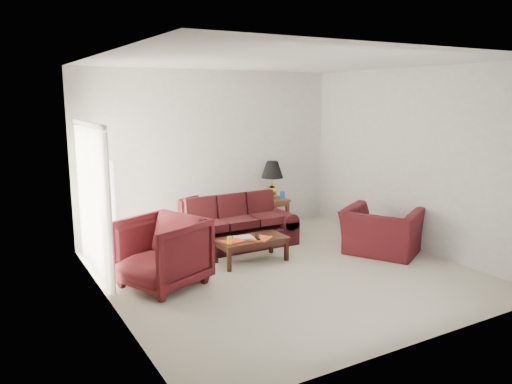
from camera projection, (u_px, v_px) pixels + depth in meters
floor at (285, 272)px, 7.33m from camera, size 5.00×5.00×0.00m
blinds at (92, 201)px, 7.05m from camera, size 0.10×2.00×2.16m
sofa at (236, 223)px, 8.43m from camera, size 2.08×0.97×0.84m
throw_pillow at (191, 208)px, 8.55m from camera, size 0.41×0.31×0.38m
end_table at (271, 214)px, 9.63m from camera, size 0.55×0.55×0.60m
table_lamp at (272, 180)px, 9.59m from camera, size 0.45×0.45×0.71m
clock at (265, 197)px, 9.38m from camera, size 0.16×0.11×0.15m
blue_canister at (282, 195)px, 9.51m from camera, size 0.11×0.11×0.15m
picture_frame at (260, 193)px, 9.69m from camera, size 0.19×0.21×0.05m
floor_lamp at (109, 207)px, 8.09m from camera, size 0.27×0.27×1.54m
armchair_left at (161, 253)px, 6.69m from camera, size 1.35×1.34×0.95m
armchair_right at (381, 231)px, 8.10m from camera, size 1.45×1.50×0.75m
coffee_table at (251, 250)px, 7.73m from camera, size 1.17×0.72×0.38m
magazine_red at (233, 241)px, 7.49m from camera, size 0.31×0.25×0.02m
magazine_white at (243, 237)px, 7.70m from camera, size 0.31×0.25×0.02m
magazine_orange at (262, 238)px, 7.64m from camera, size 0.38×0.37×0.02m
remote_a at (257, 238)px, 7.58m from camera, size 0.08×0.17×0.02m
remote_b at (257, 236)px, 7.72m from camera, size 0.13×0.18×0.02m
yellow_glass at (230, 240)px, 7.36m from camera, size 0.09×0.09×0.12m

